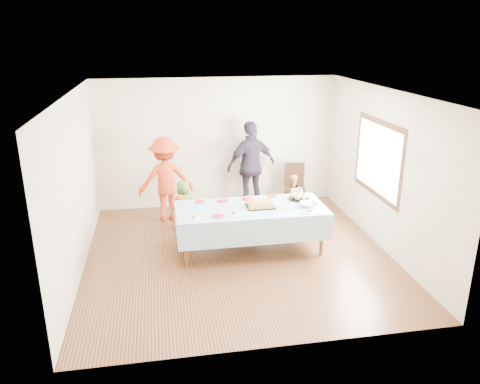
% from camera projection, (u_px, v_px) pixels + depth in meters
% --- Properties ---
extents(ground, '(5.00, 5.00, 0.00)m').
position_uv_depth(ground, '(238.00, 254.00, 7.91)').
color(ground, '#472314').
rests_on(ground, ground).
extents(room_walls, '(5.04, 5.04, 2.72)m').
position_uv_depth(room_walls, '(241.00, 152.00, 7.34)').
color(room_walls, beige).
rests_on(room_walls, ground).
extents(party_table, '(2.50, 1.10, 0.78)m').
position_uv_depth(party_table, '(251.00, 210.00, 7.84)').
color(party_table, brown).
rests_on(party_table, ground).
extents(birthday_cake, '(0.47, 0.36, 0.08)m').
position_uv_depth(birthday_cake, '(260.00, 205.00, 7.83)').
color(birthday_cake, black).
rests_on(birthday_cake, party_table).
extents(rolls_tray, '(0.37, 0.37, 0.11)m').
position_uv_depth(rolls_tray, '(299.00, 197.00, 8.17)').
color(rolls_tray, black).
rests_on(rolls_tray, party_table).
extents(punch_bowl, '(0.29, 0.29, 0.07)m').
position_uv_depth(punch_bowl, '(309.00, 204.00, 7.85)').
color(punch_bowl, silver).
rests_on(punch_bowl, party_table).
extents(party_hat, '(0.11, 0.11, 0.19)m').
position_uv_depth(party_hat, '(301.00, 191.00, 8.32)').
color(party_hat, silver).
rests_on(party_hat, party_table).
extents(fork_pile, '(0.24, 0.18, 0.07)m').
position_uv_depth(fork_pile, '(286.00, 207.00, 7.75)').
color(fork_pile, white).
rests_on(fork_pile, party_table).
extents(plate_red_far_a, '(0.17, 0.17, 0.01)m').
position_uv_depth(plate_red_far_a, '(200.00, 202.00, 8.06)').
color(plate_red_far_a, red).
rests_on(plate_red_far_a, party_table).
extents(plate_red_far_b, '(0.19, 0.19, 0.01)m').
position_uv_depth(plate_red_far_b, '(222.00, 201.00, 8.09)').
color(plate_red_far_b, red).
rests_on(plate_red_far_b, party_table).
extents(plate_red_far_c, '(0.19, 0.19, 0.01)m').
position_uv_depth(plate_red_far_c, '(247.00, 199.00, 8.18)').
color(plate_red_far_c, red).
rests_on(plate_red_far_c, party_table).
extents(plate_red_far_d, '(0.17, 0.17, 0.01)m').
position_uv_depth(plate_red_far_d, '(272.00, 196.00, 8.32)').
color(plate_red_far_d, red).
rests_on(plate_red_far_d, party_table).
extents(plate_red_near, '(0.18, 0.18, 0.01)m').
position_uv_depth(plate_red_near, '(218.00, 216.00, 7.44)').
color(plate_red_near, red).
rests_on(plate_red_near, party_table).
extents(plate_white_left, '(0.22, 0.22, 0.01)m').
position_uv_depth(plate_white_left, '(193.00, 219.00, 7.33)').
color(plate_white_left, white).
rests_on(plate_white_left, party_table).
extents(plate_white_mid, '(0.20, 0.20, 0.01)m').
position_uv_depth(plate_white_mid, '(233.00, 215.00, 7.49)').
color(plate_white_mid, white).
rests_on(plate_white_mid, party_table).
extents(plate_white_right, '(0.20, 0.20, 0.01)m').
position_uv_depth(plate_white_right, '(310.00, 212.00, 7.59)').
color(plate_white_right, white).
rests_on(plate_white_right, party_table).
extents(dining_chair, '(0.49, 0.49, 0.96)m').
position_uv_depth(dining_chair, '(295.00, 183.00, 9.83)').
color(dining_chair, black).
rests_on(dining_chair, ground).
extents(toddler_left, '(0.33, 0.24, 0.82)m').
position_uv_depth(toddler_left, '(180.00, 215.00, 8.46)').
color(toddler_left, '#C14C18').
rests_on(toddler_left, ground).
extents(toddler_mid, '(0.54, 0.44, 0.95)m').
position_uv_depth(toddler_mid, '(184.00, 205.00, 8.79)').
color(toddler_mid, '#407226').
rests_on(toddler_mid, ground).
extents(toddler_right, '(0.51, 0.44, 0.89)m').
position_uv_depth(toddler_right, '(292.00, 196.00, 9.34)').
color(toddler_right, tan).
rests_on(toddler_right, ground).
extents(adult_left, '(1.15, 0.75, 1.67)m').
position_uv_depth(adult_left, '(166.00, 179.00, 9.11)').
color(adult_left, red).
rests_on(adult_left, ground).
extents(adult_right, '(1.17, 0.76, 1.86)m').
position_uv_depth(adult_right, '(251.00, 166.00, 9.69)').
color(adult_right, '#2D2837').
rests_on(adult_right, ground).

